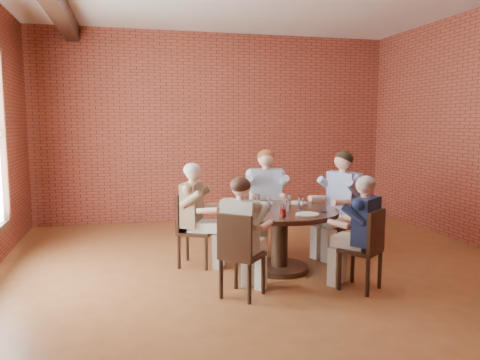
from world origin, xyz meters
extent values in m
plane|color=brown|center=(0.00, 0.00, 0.00)|extent=(7.00, 7.00, 0.00)
plane|color=brown|center=(0.00, 3.50, 1.70)|extent=(7.00, 0.00, 7.00)
cube|color=black|center=(-3.17, 1.44, 1.65)|extent=(0.10, 0.08, 2.20)
cylinder|color=black|center=(0.13, 0.24, 0.03)|extent=(0.70, 0.70, 0.06)
cylinder|color=black|center=(0.13, 0.24, 0.35)|extent=(0.20, 0.20, 0.64)
cylinder|color=#3B2015|center=(0.13, 0.24, 0.72)|extent=(1.40, 1.40, 0.05)
cube|color=black|center=(1.11, 0.65, 0.43)|extent=(0.60, 0.60, 0.04)
cube|color=black|center=(1.31, 0.73, 0.71)|extent=(0.21, 0.44, 0.53)
cylinder|color=black|center=(0.85, 0.75, 0.21)|extent=(0.04, 0.04, 0.41)
cylinder|color=black|center=(1.01, 0.38, 0.21)|extent=(0.04, 0.04, 0.41)
cylinder|color=black|center=(1.22, 0.91, 0.21)|extent=(0.04, 0.04, 0.41)
cylinder|color=black|center=(1.38, 0.54, 0.21)|extent=(0.04, 0.04, 0.41)
cube|color=black|center=(0.26, 1.25, 0.43)|extent=(0.52, 0.52, 0.04)
cube|color=black|center=(0.29, 1.45, 0.71)|extent=(0.46, 0.10, 0.53)
cylinder|color=black|center=(0.04, 1.07, 0.21)|extent=(0.04, 0.04, 0.41)
cylinder|color=black|center=(0.44, 1.02, 0.21)|extent=(0.04, 0.04, 0.41)
cylinder|color=black|center=(0.09, 1.47, 0.21)|extent=(0.04, 0.04, 0.41)
cylinder|color=black|center=(0.49, 1.42, 0.21)|extent=(0.04, 0.04, 0.41)
cube|color=black|center=(-0.82, 0.67, 0.43)|extent=(0.54, 0.54, 0.04)
cube|color=black|center=(-0.98, 0.75, 0.68)|extent=(0.20, 0.38, 0.46)
cylinder|color=black|center=(-0.73, 0.45, 0.21)|extent=(0.04, 0.04, 0.41)
cylinder|color=black|center=(-0.59, 0.76, 0.21)|extent=(0.04, 0.04, 0.41)
cylinder|color=black|center=(-1.05, 0.59, 0.21)|extent=(0.04, 0.04, 0.41)
cylinder|color=black|center=(-0.90, 0.90, 0.21)|extent=(0.04, 0.04, 0.41)
cube|color=black|center=(-0.51, -0.48, 0.43)|extent=(0.54, 0.54, 0.04)
cube|color=black|center=(-0.63, -0.61, 0.67)|extent=(0.31, 0.28, 0.44)
cylinder|color=black|center=(-0.29, -0.47, 0.21)|extent=(0.04, 0.04, 0.41)
cylinder|color=black|center=(-0.53, -0.26, 0.21)|extent=(0.04, 0.04, 0.41)
cylinder|color=black|center=(-0.50, -0.71, 0.21)|extent=(0.04, 0.04, 0.41)
cylinder|color=black|center=(-0.74, -0.50, 0.21)|extent=(0.04, 0.04, 0.41)
cube|color=black|center=(0.76, -0.58, 0.43)|extent=(0.53, 0.53, 0.04)
cube|color=black|center=(0.86, -0.72, 0.66)|extent=(0.32, 0.26, 0.43)
cylinder|color=black|center=(0.79, -0.36, 0.21)|extent=(0.04, 0.04, 0.41)
cylinder|color=black|center=(0.54, -0.55, 0.21)|extent=(0.04, 0.04, 0.41)
cylinder|color=black|center=(0.98, -0.61, 0.21)|extent=(0.04, 0.04, 0.41)
cylinder|color=black|center=(0.73, -0.81, 0.21)|extent=(0.04, 0.04, 0.41)
cylinder|color=white|center=(0.49, 0.59, 0.76)|extent=(0.26, 0.26, 0.01)
cylinder|color=white|center=(0.04, 0.66, 0.76)|extent=(0.26, 0.26, 0.01)
cylinder|color=white|center=(-0.23, 0.49, 0.76)|extent=(0.26, 0.26, 0.01)
cylinder|color=white|center=(0.33, -0.14, 0.76)|extent=(0.26, 0.26, 0.01)
cylinder|color=white|center=(0.40, 0.24, 0.82)|extent=(0.07, 0.07, 0.14)
cylinder|color=white|center=(0.32, 0.47, 0.82)|extent=(0.07, 0.07, 0.14)
cylinder|color=white|center=(-0.06, 0.57, 0.82)|extent=(0.07, 0.07, 0.14)
cylinder|color=white|center=(0.00, 0.31, 0.82)|extent=(0.07, 0.07, 0.14)
cylinder|color=white|center=(-0.21, 0.15, 0.82)|extent=(0.07, 0.07, 0.14)
cylinder|color=white|center=(0.02, -0.18, 0.82)|extent=(0.07, 0.07, 0.14)
cylinder|color=white|center=(0.17, 0.13, 0.82)|extent=(0.07, 0.07, 0.14)
cube|color=black|center=(0.59, 0.01, 0.75)|extent=(0.11, 0.16, 0.01)
camera|label=1|loc=(-1.64, -5.00, 1.78)|focal=35.00mm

